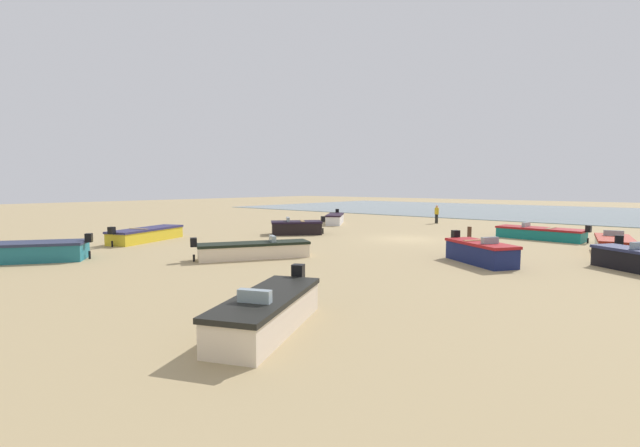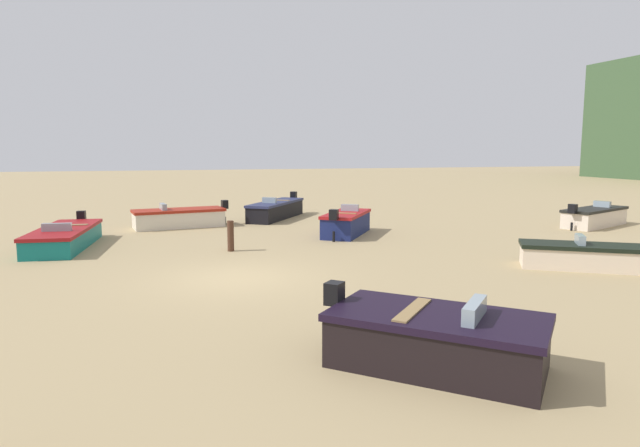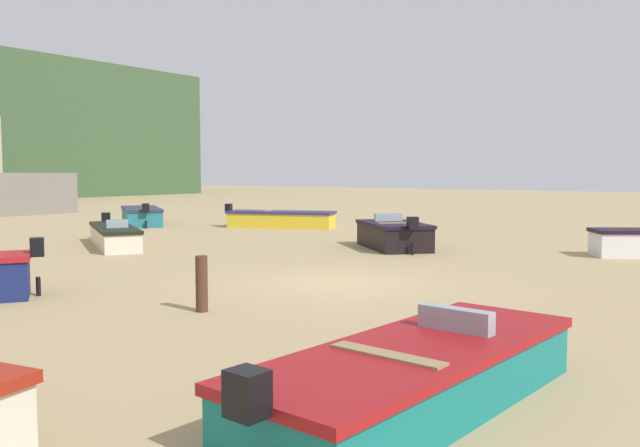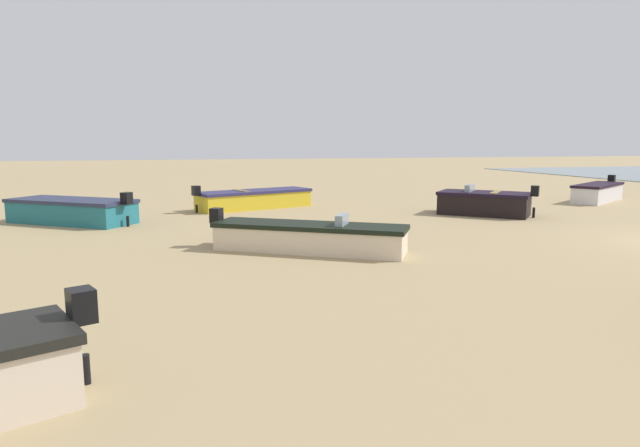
# 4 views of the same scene
# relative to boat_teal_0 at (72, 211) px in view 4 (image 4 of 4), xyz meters

# --- Properties ---
(boat_teal_0) EXTENTS (4.05, 4.75, 1.18)m
(boat_teal_0) POSITION_rel_boat_teal_0_xyz_m (0.00, 0.00, 0.00)
(boat_teal_0) COLOR #206B7A
(boat_teal_0) RESTS_ON ground
(boat_cream_2) EXTENTS (3.73, 5.04, 1.06)m
(boat_cream_2) POSITION_rel_boat_teal_0_xyz_m (-7.02, -6.97, -0.05)
(boat_cream_2) COLOR beige
(boat_cream_2) RESTS_ON ground
(boat_yellow_4) EXTENTS (3.25, 5.34, 1.11)m
(boat_yellow_4) POSITION_rel_boat_teal_0_xyz_m (2.64, -6.86, -0.03)
(boat_yellow_4) COLOR gold
(boat_yellow_4) RESTS_ON ground
(boat_white_6) EXTENTS (3.41, 4.33, 1.19)m
(boat_white_6) POSITION_rel_boat_teal_0_xyz_m (1.10, -23.42, 0.01)
(boat_white_6) COLOR silver
(boat_white_6) RESTS_ON ground
(boat_black_8) EXTENTS (3.63, 3.74, 1.23)m
(boat_black_8) POSITION_rel_boat_teal_0_xyz_m (-1.81, -15.40, 0.03)
(boat_black_8) COLOR black
(boat_black_8) RESTS_ON ground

